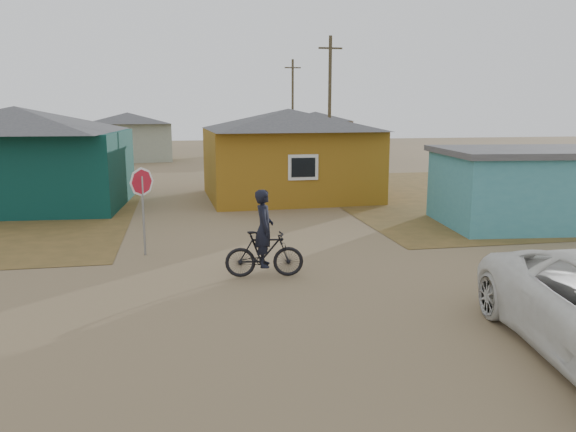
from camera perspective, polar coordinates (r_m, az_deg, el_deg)
The scene contains 12 objects.
ground at distance 11.31m, azimuth 1.06°, elevation -9.41°, with size 120.00×120.00×0.00m, color olive.
grass_ne at distance 28.71m, azimuth 23.64°, elevation 2.15°, with size 20.00×18.00×0.00m, color brown.
house_teal at distance 24.76m, azimuth -25.70°, elevation 5.51°, with size 8.93×7.08×4.00m.
house_yellow at distance 24.89m, azimuth 0.05°, elevation 6.49°, with size 7.72×6.76×3.90m.
shed_turquoise at distance 20.70m, azimuth 23.70°, elevation 2.74°, with size 6.71×4.93×2.60m.
house_pale_west at distance 44.58m, azimuth -15.90°, elevation 7.85°, with size 7.04×6.15×3.60m.
house_beige_east at distance 51.87m, azimuth 2.77°, elevation 8.62°, with size 6.95×6.05×3.60m.
house_pale_north at distance 57.63m, azimuth -22.91°, elevation 7.91°, with size 6.28×5.81×3.40m.
utility_pole_near at distance 33.52m, azimuth 4.25°, elevation 11.25°, with size 1.40×0.20×8.00m.
utility_pole_far at distance 49.34m, azimuth 0.47°, elevation 11.17°, with size 1.40×0.20×8.00m.
stop_sign at distance 15.40m, azimuth -14.59°, elevation 2.50°, with size 0.75×0.31×2.39m.
cyclist at distance 13.17m, azimuth -2.43°, elevation -3.01°, with size 1.89×0.72×2.08m.
Camera 1 is at (-2.20, -10.37, 3.93)m, focal length 35.00 mm.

